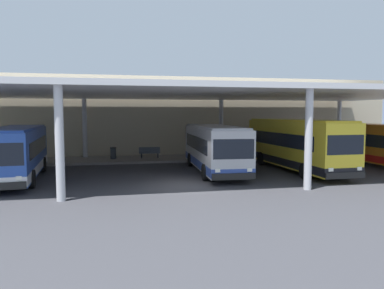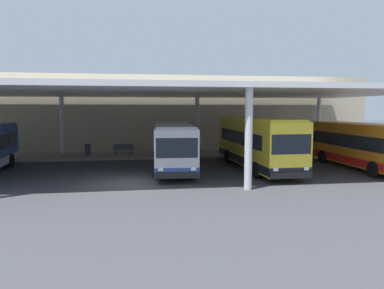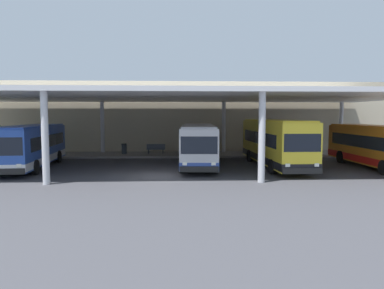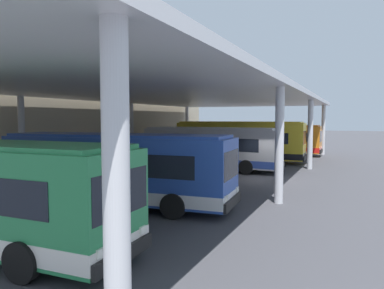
% 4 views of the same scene
% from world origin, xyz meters
% --- Properties ---
extents(ground_plane, '(200.00, 200.00, 0.00)m').
position_xyz_m(ground_plane, '(0.00, 0.00, 0.00)').
color(ground_plane, '#3D3D42').
extents(platform_kerb, '(42.00, 4.50, 0.18)m').
position_xyz_m(platform_kerb, '(0.00, 11.75, 0.09)').
color(platform_kerb, gray).
rests_on(platform_kerb, ground).
extents(station_building_facade, '(48.00, 1.60, 7.43)m').
position_xyz_m(station_building_facade, '(0.00, 15.00, 3.72)').
color(station_building_facade, '#C1B293').
rests_on(station_building_facade, ground).
extents(canopy_shelter, '(40.00, 17.00, 5.55)m').
position_xyz_m(canopy_shelter, '(0.00, 5.50, 5.31)').
color(canopy_shelter, silver).
rests_on(canopy_shelter, ground).
extents(bus_middle_bay, '(3.16, 10.66, 3.17)m').
position_xyz_m(bus_middle_bay, '(2.95, 4.33, 1.66)').
color(bus_middle_bay, '#B7B7BC').
rests_on(bus_middle_bay, ground).
extents(bus_far_bay, '(2.86, 11.37, 3.57)m').
position_xyz_m(bus_far_bay, '(8.74, 3.81, 1.84)').
color(bus_far_bay, yellow).
rests_on(bus_far_bay, ground).
extents(bus_departing, '(2.73, 10.53, 3.17)m').
position_xyz_m(bus_departing, '(15.99, 2.73, 1.66)').
color(bus_departing, orange).
rests_on(bus_departing, ground).
extents(bench_waiting, '(1.80, 0.45, 0.92)m').
position_xyz_m(bench_waiting, '(-0.72, 11.82, 0.66)').
color(bench_waiting, '#4C515B').
rests_on(bench_waiting, platform_kerb).
extents(trash_bin, '(0.52, 0.52, 0.98)m').
position_xyz_m(trash_bin, '(-3.78, 11.76, 0.68)').
color(trash_bin, '#33383D').
rests_on(trash_bin, platform_kerb).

